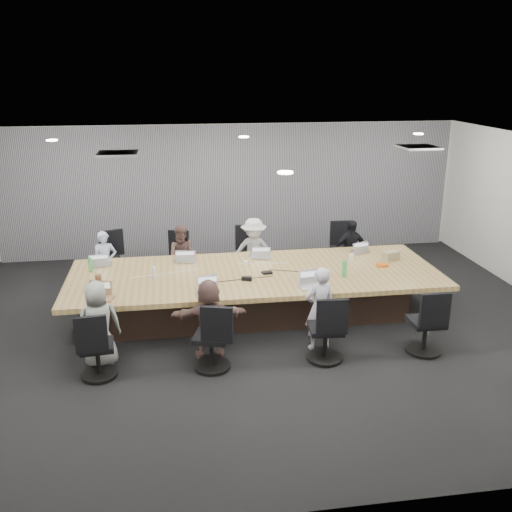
{
  "coord_description": "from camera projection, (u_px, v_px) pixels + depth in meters",
  "views": [
    {
      "loc": [
        -1.31,
        -8.14,
        3.9
      ],
      "look_at": [
        0.0,
        0.4,
        1.05
      ],
      "focal_mm": 40.0,
      "sensor_mm": 36.0,
      "label": 1
    }
  ],
  "objects": [
    {
      "name": "floor",
      "position": [
        260.0,
        326.0,
        9.05
      ],
      "size": [
        10.0,
        8.0,
        0.0
      ],
      "primitive_type": "cube",
      "color": "black",
      "rests_on": "ground"
    },
    {
      "name": "ceiling",
      "position": [
        260.0,
        149.0,
        8.17
      ],
      "size": [
        10.0,
        8.0,
        0.0
      ],
      "primitive_type": "cube",
      "color": "white",
      "rests_on": "wall_back"
    },
    {
      "name": "wall_back",
      "position": [
        231.0,
        189.0,
        12.36
      ],
      "size": [
        10.0,
        0.0,
        2.8
      ],
      "primitive_type": "cube",
      "rotation": [
        1.57,
        0.0,
        0.0
      ],
      "color": "beige",
      "rests_on": "ground"
    },
    {
      "name": "wall_front",
      "position": [
        334.0,
        377.0,
        4.85
      ],
      "size": [
        10.0,
        0.0,
        2.8
      ],
      "primitive_type": "cube",
      "rotation": [
        -1.57,
        0.0,
        0.0
      ],
      "color": "beige",
      "rests_on": "ground"
    },
    {
      "name": "curtain",
      "position": [
        231.0,
        190.0,
        12.29
      ],
      "size": [
        9.8,
        0.04,
        2.8
      ],
      "primitive_type": "cube",
      "color": "gray",
      "rests_on": "ground"
    },
    {
      "name": "conference_table",
      "position": [
        255.0,
        291.0,
        9.39
      ],
      "size": [
        6.0,
        2.2,
        0.74
      ],
      "color": "#33231B",
      "rests_on": "ground"
    },
    {
      "name": "chair_0",
      "position": [
        108.0,
        264.0,
        10.62
      ],
      "size": [
        0.73,
        0.73,
        0.85
      ],
      "primitive_type": null,
      "rotation": [
        0.0,
        0.0,
        3.47
      ],
      "color": "black",
      "rests_on": "ground"
    },
    {
      "name": "chair_1",
      "position": [
        183.0,
        264.0,
        10.84
      ],
      "size": [
        0.63,
        0.63,
        0.74
      ],
      "primitive_type": null,
      "rotation": [
        0.0,
        0.0,
        2.82
      ],
      "color": "black",
      "rests_on": "ground"
    },
    {
      "name": "chair_2",
      "position": [
        251.0,
        258.0,
        11.01
      ],
      "size": [
        0.67,
        0.67,
        0.82
      ],
      "primitive_type": null,
      "rotation": [
        0.0,
        0.0,
        2.9
      ],
      "color": "black",
      "rests_on": "ground"
    },
    {
      "name": "chair_3",
      "position": [
        344.0,
        253.0,
        11.28
      ],
      "size": [
        0.6,
        0.6,
        0.84
      ],
      "primitive_type": null,
      "rotation": [
        0.0,
        0.0,
        3.09
      ],
      "color": "black",
      "rests_on": "ground"
    },
    {
      "name": "chair_4",
      "position": [
        97.0,
        351.0,
        7.47
      ],
      "size": [
        0.55,
        0.55,
        0.74
      ],
      "primitive_type": null,
      "rotation": [
        0.0,
        0.0,
        0.1
      ],
      "color": "black",
      "rests_on": "ground"
    },
    {
      "name": "chair_5",
      "position": [
        212.0,
        342.0,
        7.68
      ],
      "size": [
        0.65,
        0.65,
        0.79
      ],
      "primitive_type": null,
      "rotation": [
        0.0,
        0.0,
        -0.27
      ],
      "color": "black",
      "rests_on": "ground"
    },
    {
      "name": "chair_6",
      "position": [
        325.0,
        334.0,
        7.9
      ],
      "size": [
        0.58,
        0.58,
        0.8
      ],
      "primitive_type": null,
      "rotation": [
        0.0,
        0.0,
        -0.09
      ],
      "color": "black",
      "rests_on": "ground"
    },
    {
      "name": "chair_7",
      "position": [
        426.0,
        327.0,
        8.12
      ],
      "size": [
        0.54,
        0.54,
        0.79
      ],
      "primitive_type": null,
      "rotation": [
        0.0,
        0.0,
        -0.01
      ],
      "color": "black",
      "rests_on": "ground"
    },
    {
      "name": "person_0",
      "position": [
        105.0,
        263.0,
        10.24
      ],
      "size": [
        0.45,
        0.32,
        1.15
      ],
      "primitive_type": "imported",
      "rotation": [
        0.0,
        0.0,
        6.4
      ],
      "color": "#A3B7D1",
      "rests_on": "ground"
    },
    {
      "name": "laptop_0",
      "position": [
        101.0,
        263.0,
        9.67
      ],
      "size": [
        0.35,
        0.25,
        0.02
      ],
      "primitive_type": "cube",
      "rotation": [
        0.0,
        0.0,
        3.24
      ],
      "color": "#B2B2B7",
      "rests_on": "conference_table"
    },
    {
      "name": "person_1",
      "position": [
        184.0,
        257.0,
        10.43
      ],
      "size": [
        0.64,
        0.53,
        1.21
      ],
      "primitive_type": "imported",
      "rotation": [
        0.0,
        0.0,
        6.16
      ],
      "color": "brown",
      "rests_on": "ground"
    },
    {
      "name": "laptop_1",
      "position": [
        184.0,
        260.0,
        9.87
      ],
      "size": [
        0.37,
        0.27,
        0.02
      ],
      "primitive_type": "cube",
      "rotation": [
        0.0,
        0.0,
        3.04
      ],
      "color": "#B2B2B7",
      "rests_on": "conference_table"
    },
    {
      "name": "person_2",
      "position": [
        254.0,
        252.0,
        10.61
      ],
      "size": [
        0.87,
        0.54,
        1.29
      ],
      "primitive_type": "imported",
      "rotation": [
        0.0,
        0.0,
        6.21
      ],
      "color": "#ADADAD",
      "rests_on": "ground"
    },
    {
      "name": "laptop_2",
      "position": [
        258.0,
        256.0,
        10.06
      ],
      "size": [
        0.36,
        0.27,
        0.02
      ],
      "primitive_type": "cube",
      "rotation": [
        0.0,
        0.0,
        2.99
      ],
      "color": "#B2B2B7",
      "rests_on": "conference_table"
    },
    {
      "name": "person_3",
      "position": [
        350.0,
        250.0,
        10.9
      ],
      "size": [
        0.73,
        0.38,
        1.18
      ],
      "primitive_type": "imported",
      "rotation": [
        0.0,
        0.0,
        6.42
      ],
      "color": "black",
      "rests_on": "ground"
    },
    {
      "name": "laptop_3",
      "position": [
        360.0,
        251.0,
        10.33
      ],
      "size": [
        0.35,
        0.28,
        0.02
      ],
      "primitive_type": "cube",
      "rotation": [
        0.0,
        0.0,
        3.39
      ],
      "color": "#B2B2B7",
      "rests_on": "conference_table"
    },
    {
      "name": "person_4",
      "position": [
        99.0,
        324.0,
        7.72
      ],
      "size": [
        0.66,
        0.5,
        1.21
      ],
      "primitive_type": "imported",
      "rotation": [
        0.0,
        0.0,
        3.34
      ],
      "color": "gray",
      "rests_on": "ground"
    },
    {
      "name": "laptop_4",
      "position": [
        102.0,
        299.0,
        8.19
      ],
      "size": [
        0.36,
        0.28,
        0.02
      ],
      "primitive_type": "cube",
      "rotation": [
        0.0,
        0.0,
        -0.17
      ],
      "color": "#8C6647",
      "rests_on": "conference_table"
    },
    {
      "name": "person_5",
      "position": [
        209.0,
        319.0,
        7.95
      ],
      "size": [
        1.08,
        0.37,
        1.15
      ],
      "primitive_type": "imported",
      "rotation": [
        0.0,
        0.0,
        3.12
      ],
      "color": "brown",
      "rests_on": "ground"
    },
    {
      "name": "laptop_5",
      "position": [
        206.0,
        293.0,
        8.41
      ],
      "size": [
        0.35,
        0.27,
        0.02
      ],
      "primitive_type": "cube",
      "rotation": [
        0.0,
        0.0,
        0.21
      ],
      "color": "#B2B2B7",
      "rests_on": "conference_table"
    },
    {
      "name": "person_6",
      "position": [
        320.0,
        309.0,
        8.16
      ],
      "size": [
        0.5,
        0.37,
        1.25
      ],
      "primitive_type": "imported",
      "rotation": [
        0.0,
        0.0,
        3.31
      ],
      "color": "#B4B0C2",
      "rests_on": "ground"
    },
    {
      "name": "laptop_6",
      "position": [
        311.0,
        287.0,
        8.64
      ],
      "size": [
        0.39,
        0.3,
        0.02
      ],
      "primitive_type": "cube",
      "rotation": [
        0.0,
        0.0,
        0.17
      ],
      "color": "#B2B2B7",
      "rests_on": "conference_table"
    },
    {
      "name": "bottle_green_left",
      "position": [
        90.0,
        265.0,
        9.29
      ],
      "size": [
        0.06,
        0.06,
        0.23
      ],
      "primitive_type": "cylinder",
      "rotation": [
        0.0,
        0.0,
        0.01
      ],
      "color": "green",
      "rests_on": "conference_table"
    },
    {
      "name": "bottle_green_right",
      "position": [
        345.0,
        269.0,
        9.05
      ],
      "size": [
        0.08,
        0.08,
        0.26
      ],
      "primitive_type": "cylinder",
      "rotation": [
        0.0,
        0.0,
        -0.14
      ],
      "color": "green",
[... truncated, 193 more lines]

